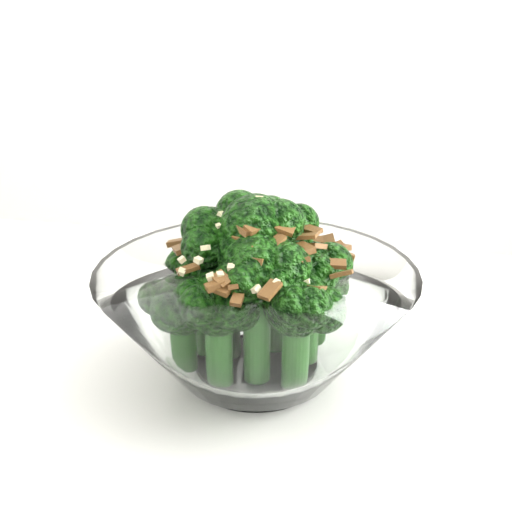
{
  "coord_description": "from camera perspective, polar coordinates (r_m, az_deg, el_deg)",
  "views": [
    {
      "loc": [
        0.02,
        -0.4,
        1.01
      ],
      "look_at": [
        0.03,
        0.02,
        0.84
      ],
      "focal_mm": 50.0,
      "sensor_mm": 36.0,
      "label": 1
    }
  ],
  "objects": [
    {
      "name": "broccoli_dish",
      "position": [
        0.47,
        -0.1,
        -4.27
      ],
      "size": [
        0.21,
        0.21,
        0.13
      ],
      "color": "white",
      "rests_on": "table"
    }
  ]
}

